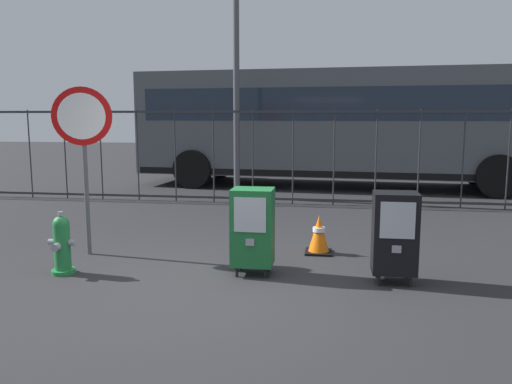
% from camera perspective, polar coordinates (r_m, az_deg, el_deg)
% --- Properties ---
extents(ground_plane, '(60.00, 60.00, 0.00)m').
position_cam_1_polar(ground_plane, '(5.57, -4.96, -10.94)').
color(ground_plane, '#262628').
extents(fire_hydrant, '(0.33, 0.32, 0.75)m').
position_cam_1_polar(fire_hydrant, '(6.45, -20.86, -5.52)').
color(fire_hydrant, '#1E7238').
rests_on(fire_hydrant, ground_plane).
extents(newspaper_box_primary, '(0.48, 0.42, 1.02)m').
position_cam_1_polar(newspaper_box_primary, '(5.97, -0.37, -3.91)').
color(newspaper_box_primary, black).
rests_on(newspaper_box_primary, ground_plane).
extents(newspaper_box_secondary, '(0.48, 0.42, 1.02)m').
position_cam_1_polar(newspaper_box_secondary, '(5.88, 15.24, -4.41)').
color(newspaper_box_secondary, black).
rests_on(newspaper_box_secondary, ground_plane).
extents(stop_sign, '(0.71, 0.31, 2.23)m').
position_cam_1_polar(stop_sign, '(7.08, -18.74, 6.00)').
color(stop_sign, '#4C4F54').
rests_on(stop_sign, ground_plane).
extents(traffic_cone, '(0.36, 0.36, 0.53)m').
position_cam_1_polar(traffic_cone, '(7.00, 7.04, -4.74)').
color(traffic_cone, black).
rests_on(traffic_cone, ground_plane).
extents(fence_barrier, '(18.03, 0.04, 2.00)m').
position_cam_1_polar(fence_barrier, '(10.84, 1.88, 4.03)').
color(fence_barrier, '#2D2D33').
rests_on(fence_barrier, ground_plane).
extents(bus_near, '(10.65, 3.38, 3.00)m').
position_cam_1_polar(bus_near, '(13.74, 9.37, 7.73)').
color(bus_near, '#4C5156').
rests_on(bus_near, ground_plane).
extents(street_light_near_left, '(0.32, 0.32, 6.47)m').
position_cam_1_polar(street_light_near_left, '(19.21, -2.22, 14.20)').
color(street_light_near_left, '#4C4F54').
rests_on(street_light_near_left, ground_plane).
extents(street_light_near_right, '(0.32, 0.32, 7.50)m').
position_cam_1_polar(street_light_near_right, '(11.87, -2.26, 20.44)').
color(street_light_near_right, '#4C4F54').
rests_on(street_light_near_right, ground_plane).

